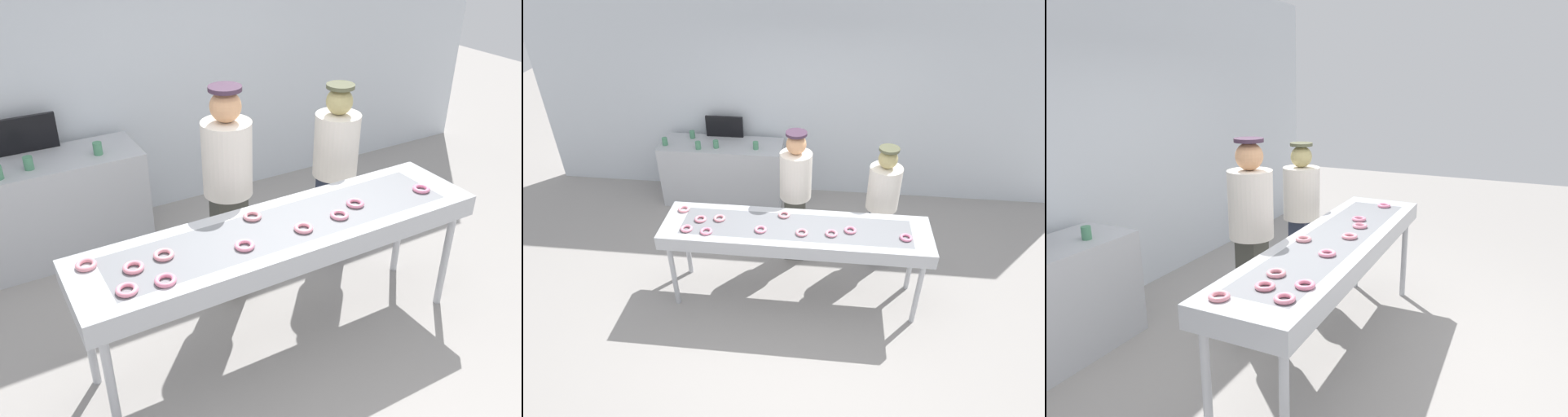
{
  "view_description": "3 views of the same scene",
  "coord_description": "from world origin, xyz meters",
  "views": [
    {
      "loc": [
        -1.65,
        -2.58,
        2.83
      ],
      "look_at": [
        -0.14,
        0.08,
        1.09
      ],
      "focal_mm": 38.34,
      "sensor_mm": 36.0,
      "label": 1
    },
    {
      "loc": [
        0.28,
        -3.67,
        3.68
      ],
      "look_at": [
        -0.13,
        0.13,
        1.1
      ],
      "focal_mm": 30.7,
      "sensor_mm": 36.0,
      "label": 2
    },
    {
      "loc": [
        -3.18,
        -1.29,
        2.12
      ],
      "look_at": [
        -0.0,
        0.22,
        1.18
      ],
      "focal_mm": 32.51,
      "sensor_mm": 36.0,
      "label": 3
    }
  ],
  "objects": [
    {
      "name": "menu_display",
      "position": [
        -1.22,
        2.18,
        1.07
      ],
      "size": [
        0.54,
        0.04,
        0.31
      ],
      "primitive_type": "cube",
      "color": "black",
      "rests_on": "prep_counter"
    },
    {
      "name": "worker_assistant",
      "position": [
        0.94,
        0.73,
        0.89
      ],
      "size": [
        0.37,
        0.37,
        1.56
      ],
      "rotation": [
        0.0,
        0.0,
        3.13
      ],
      "color": "#2B3245",
      "rests_on": "ground"
    },
    {
      "name": "ground_plane",
      "position": [
        0.0,
        0.0,
        0.0
      ],
      "size": [
        16.0,
        16.0,
        0.0
      ],
      "primitive_type": "plane",
      "color": "#9E9993"
    },
    {
      "name": "strawberry_donut_5",
      "position": [
        -1.1,
        -0.16,
        0.98
      ],
      "size": [
        0.17,
        0.17,
        0.03
      ],
      "primitive_type": "torus",
      "rotation": [
        0.0,
        0.0,
        0.78
      ],
      "color": "pink",
      "rests_on": "fryer_conveyor"
    },
    {
      "name": "strawberry_donut_9",
      "position": [
        1.1,
        -0.08,
        0.98
      ],
      "size": [
        0.13,
        0.13,
        0.03
      ],
      "primitive_type": "torus",
      "rotation": [
        0.0,
        0.0,
        1.63
      ],
      "color": "pink",
      "rests_on": "fryer_conveyor"
    },
    {
      "name": "strawberry_donut_0",
      "position": [
        -0.89,
        -0.19,
        0.98
      ],
      "size": [
        0.17,
        0.17,
        0.03
      ],
      "primitive_type": "torus",
      "rotation": [
        0.0,
        0.0,
        2.54
      ],
      "color": "pink",
      "rests_on": "fryer_conveyor"
    },
    {
      "name": "worker_baker",
      "position": [
        -0.06,
        0.69,
        0.99
      ],
      "size": [
        0.36,
        0.36,
        1.7
      ],
      "rotation": [
        0.0,
        0.0,
        2.87
      ],
      "color": "#3C3C35",
      "rests_on": "ground"
    },
    {
      "name": "strawberry_donut_6",
      "position": [
        0.56,
        -0.01,
        0.98
      ],
      "size": [
        0.13,
        0.13,
        0.03
      ],
      "primitive_type": "torus",
      "rotation": [
        0.0,
        0.0,
        1.66
      ],
      "color": "pink",
      "rests_on": "fryer_conveyor"
    },
    {
      "name": "paper_cup_2",
      "position": [
        -1.26,
        1.81,
        0.97
      ],
      "size": [
        0.08,
        0.08,
        0.11
      ],
      "primitive_type": "cylinder",
      "color": "#4C8C66",
      "rests_on": "prep_counter"
    },
    {
      "name": "strawberry_donut_7",
      "position": [
        0.37,
        -0.09,
        0.98
      ],
      "size": [
        0.17,
        0.17,
        0.03
      ],
      "primitive_type": "torus",
      "rotation": [
        0.0,
        0.0,
        2.1
      ],
      "color": "pink",
      "rests_on": "fryer_conveyor"
    },
    {
      "name": "strawberry_donut_1",
      "position": [
        -0.14,
        0.18,
        0.98
      ],
      "size": [
        0.13,
        0.13,
        0.03
      ],
      "primitive_type": "torus",
      "rotation": [
        0.0,
        0.0,
        0.04
      ],
      "color": "pink",
      "rests_on": "fryer_conveyor"
    },
    {
      "name": "strawberry_donut_3",
      "position": [
        -0.81,
        0.05,
        0.98
      ],
      "size": [
        0.16,
        0.16,
        0.03
      ],
      "primitive_type": "torus",
      "rotation": [
        0.0,
        0.0,
        2.03
      ],
      "color": "pink",
      "rests_on": "fryer_conveyor"
    },
    {
      "name": "prep_counter",
      "position": [
        -1.22,
        1.93,
        0.46
      ],
      "size": [
        1.72,
        0.61,
        0.91
      ],
      "primitive_type": "cube",
      "color": "#B7BABF",
      "rests_on": "ground"
    },
    {
      "name": "strawberry_donut_10",
      "position": [
        -1.0,
        0.01,
        0.98
      ],
      "size": [
        0.15,
        0.15,
        0.03
      ],
      "primitive_type": "torus",
      "rotation": [
        0.0,
        0.0,
        1.87
      ],
      "color": "pink",
      "rests_on": "fryer_conveyor"
    },
    {
      "name": "strawberry_donut_4",
      "position": [
        0.07,
        -0.11,
        0.98
      ],
      "size": [
        0.16,
        0.16,
        0.03
      ],
      "primitive_type": "torus",
      "rotation": [
        0.0,
        0.0,
        1.14
      ],
      "color": "pink",
      "rests_on": "fryer_conveyor"
    },
    {
      "name": "strawberry_donut_8",
      "position": [
        -1.23,
        0.17,
        0.98
      ],
      "size": [
        0.16,
        0.16,
        0.03
      ],
      "primitive_type": "torus",
      "rotation": [
        0.0,
        0.0,
        0.36
      ],
      "color": "pink",
      "rests_on": "fryer_conveyor"
    },
    {
      "name": "paper_cup_4",
      "position": [
        -2.0,
        1.81,
        0.97
      ],
      "size": [
        0.08,
        0.08,
        0.11
      ],
      "primitive_type": "cylinder",
      "color": "#4C8C66",
      "rests_on": "prep_counter"
    },
    {
      "name": "back_wall",
      "position": [
        0.0,
        2.38,
        1.65
      ],
      "size": [
        8.0,
        0.12,
        3.3
      ],
      "primitive_type": "cube",
      "color": "silver",
      "rests_on": "ground"
    },
    {
      "name": "fryer_conveyor",
      "position": [
        0.0,
        0.0,
        0.88
      ],
      "size": [
        2.77,
        0.67,
        0.96
      ],
      "color": "#B7BABF",
      "rests_on": "ground"
    },
    {
      "name": "paper_cup_0",
      "position": [
        -1.5,
        1.74,
        0.97
      ],
      "size": [
        0.08,
        0.08,
        0.11
      ],
      "primitive_type": "cylinder",
      "color": "#4C8C66",
      "rests_on": "prep_counter"
    },
    {
      "name": "paper_cup_3",
      "position": [
        -1.68,
        2.08,
        0.97
      ],
      "size": [
        0.08,
        0.08,
        0.11
      ],
      "primitive_type": "cylinder",
      "color": "#4C8C66",
      "rests_on": "prep_counter"
    },
    {
      "name": "paper_cup_1",
      "position": [
        -0.71,
        1.82,
        0.97
      ],
      "size": [
        0.08,
        0.08,
        0.11
      ],
      "primitive_type": "cylinder",
      "color": "#4C8C66",
      "rests_on": "prep_counter"
    },
    {
      "name": "strawberry_donut_2",
      "position": [
        -0.35,
        -0.1,
        0.98
      ],
      "size": [
        0.15,
        0.15,
        0.03
      ],
      "primitive_type": "torus",
      "rotation": [
        0.0,
        0.0,
        2.84
      ],
      "color": "pink",
      "rests_on": "fryer_conveyor"
    }
  ]
}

